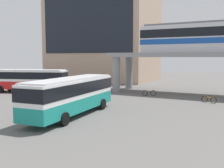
{
  "coord_description": "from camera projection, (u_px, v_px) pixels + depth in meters",
  "views": [
    {
      "loc": [
        15.97,
        -19.4,
        4.96
      ],
      "look_at": [
        3.33,
        4.46,
        2.2
      ],
      "focal_mm": 42.27,
      "sensor_mm": 36.0,
      "label": 1
    }
  ],
  "objects": [
    {
      "name": "bicycle_brown",
      "position": [
        149.0,
        93.0,
        33.88
      ],
      "size": [
        1.67,
        0.76,
        1.04
      ],
      "color": "black",
      "rests_on": "ground_plane"
    },
    {
      "name": "bus_main",
      "position": [
        72.0,
        92.0,
        22.2
      ],
      "size": [
        3.54,
        11.23,
        3.22
      ],
      "color": "teal",
      "rests_on": "ground_plane"
    },
    {
      "name": "bus_secondary",
      "position": [
        28.0,
        78.0,
        37.19
      ],
      "size": [
        11.27,
        5.98,
        3.22
      ],
      "color": "red",
      "rests_on": "ground_plane"
    },
    {
      "name": "elevated_platform",
      "position": [
        223.0,
        59.0,
        32.89
      ],
      "size": [
        29.98,
        6.04,
        5.56
      ],
      "color": "gray",
      "rests_on": "ground_plane"
    },
    {
      "name": "ground_plane",
      "position": [
        109.0,
        96.0,
        33.79
      ],
      "size": [
        120.0,
        120.0,
        0.0
      ],
      "primitive_type": "plane",
      "color": "#605E5B"
    },
    {
      "name": "station_building",
      "position": [
        102.0,
        31.0,
        56.96
      ],
      "size": [
        22.4,
        13.24,
        21.35
      ],
      "color": "tan",
      "rests_on": "ground_plane"
    },
    {
      "name": "bicycle_orange",
      "position": [
        209.0,
        100.0,
        28.62
      ],
      "size": [
        1.68,
        0.73,
        1.04
      ],
      "color": "black",
      "rests_on": "ground_plane"
    }
  ]
}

